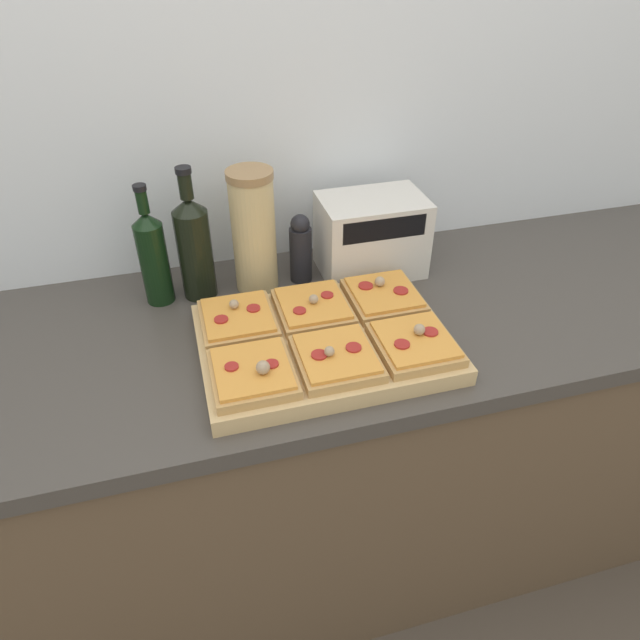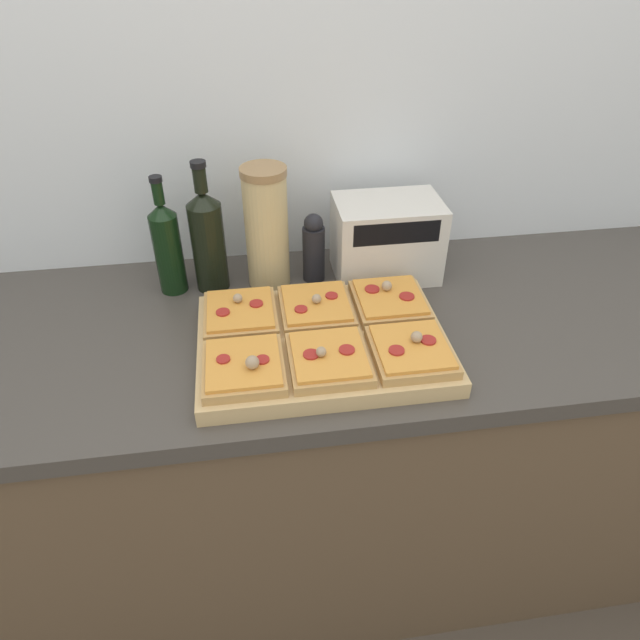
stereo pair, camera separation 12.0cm
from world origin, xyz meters
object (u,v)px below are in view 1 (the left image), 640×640
at_px(wine_bottle, 194,246).
at_px(grain_jar_tall, 254,231).
at_px(toaster_oven, 371,235).
at_px(olive_oil_bottle, 153,256).
at_px(pepper_mill, 301,249).
at_px(cutting_board, 324,343).

relative_size(wine_bottle, grain_jar_tall, 1.07).
bearing_deg(grain_jar_tall, toaster_oven, -0.17).
relative_size(olive_oil_bottle, grain_jar_tall, 0.98).
distance_m(wine_bottle, pepper_mill, 0.25).
bearing_deg(pepper_mill, toaster_oven, -0.27).
relative_size(pepper_mill, toaster_oven, 0.63).
distance_m(cutting_board, olive_oil_bottle, 0.44).
relative_size(cutting_board, olive_oil_bottle, 1.77).
distance_m(olive_oil_bottle, grain_jar_tall, 0.24).
distance_m(olive_oil_bottle, pepper_mill, 0.35).
height_order(grain_jar_tall, pepper_mill, grain_jar_tall).
bearing_deg(wine_bottle, cutting_board, -51.47).
bearing_deg(olive_oil_bottle, cutting_board, -41.63).
bearing_deg(olive_oil_bottle, toaster_oven, -0.09).
xyz_separation_m(wine_bottle, pepper_mill, (0.25, 0.00, -0.04)).
bearing_deg(toaster_oven, cutting_board, -125.49).
distance_m(grain_jar_tall, toaster_oven, 0.30).
xyz_separation_m(cutting_board, wine_bottle, (-0.23, 0.29, 0.11)).
distance_m(olive_oil_bottle, toaster_oven, 0.53).
bearing_deg(olive_oil_bottle, pepper_mill, -0.00).
height_order(olive_oil_bottle, grain_jar_tall, grain_jar_tall).
bearing_deg(cutting_board, wine_bottle, 128.53).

